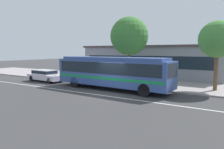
% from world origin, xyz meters
% --- Properties ---
extents(ground_plane, '(120.00, 120.00, 0.00)m').
position_xyz_m(ground_plane, '(0.00, 0.00, 0.00)').
color(ground_plane, '#3A393A').
extents(sidewalk_slab, '(60.00, 8.00, 0.12)m').
position_xyz_m(sidewalk_slab, '(0.00, 7.12, 0.06)').
color(sidewalk_slab, '#9D9292').
rests_on(sidewalk_slab, ground_plane).
extents(lane_stripe_center, '(56.00, 0.16, 0.01)m').
position_xyz_m(lane_stripe_center, '(0.00, -0.80, 0.00)').
color(lane_stripe_center, silver).
rests_on(lane_stripe_center, ground_plane).
extents(transit_bus, '(11.01, 2.95, 2.87)m').
position_xyz_m(transit_bus, '(-0.78, 1.77, 1.67)').
color(transit_bus, '#334E91').
rests_on(transit_bus, ground_plane).
extents(sedan_behind_bus, '(4.66, 1.94, 1.29)m').
position_xyz_m(sedan_behind_bus, '(-9.74, 1.95, 0.72)').
color(sedan_behind_bus, silver).
rests_on(sedan_behind_bus, ground_plane).
extents(pedestrian_waiting_near_sign, '(0.36, 0.36, 1.68)m').
position_xyz_m(pedestrian_waiting_near_sign, '(-1.84, 5.22, 1.10)').
color(pedestrian_waiting_near_sign, '#736455').
rests_on(pedestrian_waiting_near_sign, sidewalk_slab).
extents(bus_stop_sign, '(0.08, 0.44, 2.34)m').
position_xyz_m(bus_stop_sign, '(3.82, 3.43, 1.63)').
color(bus_stop_sign, gray).
rests_on(bus_stop_sign, sidewalk_slab).
extents(street_tree_near_stop, '(3.98, 3.98, 6.82)m').
position_xyz_m(street_tree_near_stop, '(-1.34, 6.00, 4.93)').
color(street_tree_near_stop, brown).
rests_on(street_tree_near_stop, sidewalk_slab).
extents(street_tree_mid_block, '(3.05, 3.05, 5.77)m').
position_xyz_m(street_tree_mid_block, '(7.07, 5.55, 4.33)').
color(street_tree_mid_block, brown).
rests_on(street_tree_mid_block, sidewalk_slab).
extents(station_building, '(18.01, 6.82, 4.08)m').
position_xyz_m(station_building, '(-1.38, 12.69, 2.05)').
color(station_building, gray).
rests_on(station_building, ground_plane).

